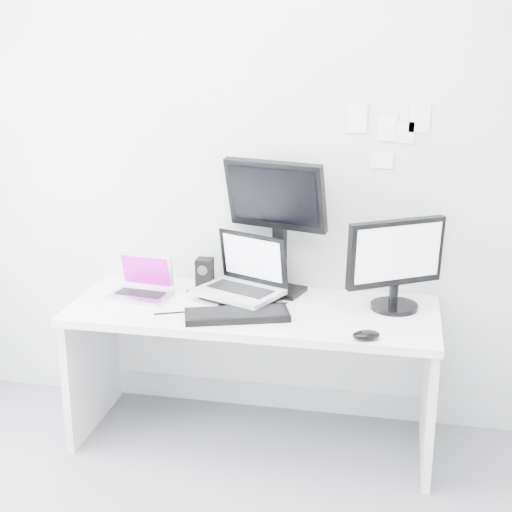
% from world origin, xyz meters
% --- Properties ---
extents(back_wall, '(3.60, 0.00, 3.60)m').
position_xyz_m(back_wall, '(0.00, 1.60, 1.35)').
color(back_wall, silver).
rests_on(back_wall, ground).
extents(desk, '(1.80, 0.70, 0.73)m').
position_xyz_m(desk, '(0.00, 1.25, 0.36)').
color(desk, white).
rests_on(desk, ground).
extents(macbook, '(0.32, 0.26, 0.22)m').
position_xyz_m(macbook, '(-0.59, 1.27, 0.84)').
color(macbook, '#A7A7AC').
rests_on(macbook, desk).
extents(speaker, '(0.10, 0.10, 0.17)m').
position_xyz_m(speaker, '(-0.30, 1.47, 0.81)').
color(speaker, black).
rests_on(speaker, desk).
extents(dell_laptop, '(0.49, 0.45, 0.34)m').
position_xyz_m(dell_laptop, '(-0.09, 1.33, 0.90)').
color(dell_laptop, '#B4B8BC').
rests_on(dell_laptop, desk).
extents(rear_monitor, '(0.56, 0.33, 0.72)m').
position_xyz_m(rear_monitor, '(0.07, 1.50, 1.09)').
color(rear_monitor, black).
rests_on(rear_monitor, desk).
extents(samsung_monitor, '(0.55, 0.46, 0.46)m').
position_xyz_m(samsung_monitor, '(0.68, 1.37, 0.96)').
color(samsung_monitor, black).
rests_on(samsung_monitor, desk).
extents(keyboard, '(0.52, 0.32, 0.03)m').
position_xyz_m(keyboard, '(-0.04, 1.09, 0.75)').
color(keyboard, black).
rests_on(keyboard, desk).
extents(mouse, '(0.15, 0.12, 0.04)m').
position_xyz_m(mouse, '(0.57, 0.96, 0.75)').
color(mouse, black).
rests_on(mouse, desk).
extents(wall_note_0, '(0.10, 0.00, 0.14)m').
position_xyz_m(wall_note_0, '(0.45, 1.59, 1.62)').
color(wall_note_0, white).
rests_on(wall_note_0, back_wall).
extents(wall_note_1, '(0.09, 0.00, 0.13)m').
position_xyz_m(wall_note_1, '(0.60, 1.59, 1.58)').
color(wall_note_1, white).
rests_on(wall_note_1, back_wall).
extents(wall_note_2, '(0.10, 0.00, 0.14)m').
position_xyz_m(wall_note_2, '(0.75, 1.59, 1.63)').
color(wall_note_2, white).
rests_on(wall_note_2, back_wall).
extents(wall_note_3, '(0.11, 0.00, 0.08)m').
position_xyz_m(wall_note_3, '(0.58, 1.59, 1.42)').
color(wall_note_3, white).
rests_on(wall_note_3, back_wall).
extents(wall_note_4, '(0.08, 0.00, 0.10)m').
position_xyz_m(wall_note_4, '(0.69, 1.59, 1.56)').
color(wall_note_4, white).
rests_on(wall_note_4, back_wall).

